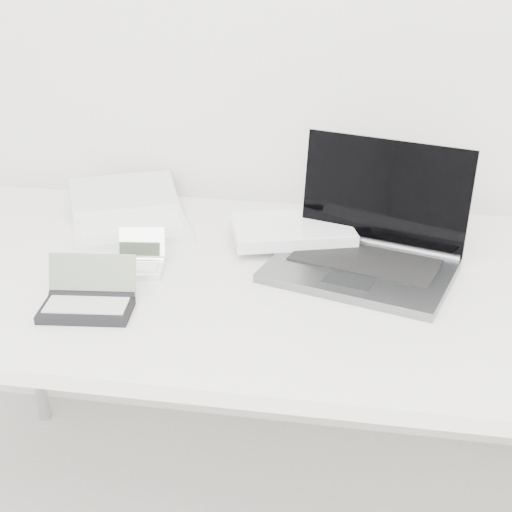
% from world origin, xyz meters
% --- Properties ---
extents(desk, '(1.60, 0.80, 0.73)m').
position_xyz_m(desk, '(0.00, 1.55, 0.68)').
color(desk, white).
rests_on(desk, ground).
extents(laptop_large, '(0.52, 0.42, 0.24)m').
position_xyz_m(laptop_large, '(0.13, 1.65, 0.77)').
color(laptop_large, slate).
rests_on(laptop_large, desk).
extents(netbook_open_white, '(0.37, 0.41, 0.06)m').
position_xyz_m(netbook_open_white, '(-0.37, 1.75, 0.75)').
color(netbook_open_white, white).
rests_on(netbook_open_white, desk).
extents(pda_silver, '(0.11, 0.11, 0.08)m').
position_xyz_m(pda_silver, '(-0.27, 1.53, 0.75)').
color(pda_silver, white).
rests_on(pda_silver, desk).
extents(palmtop_charcoal, '(0.18, 0.14, 0.09)m').
position_xyz_m(palmtop_charcoal, '(-0.32, 1.36, 0.75)').
color(palmtop_charcoal, black).
rests_on(palmtop_charcoal, desk).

